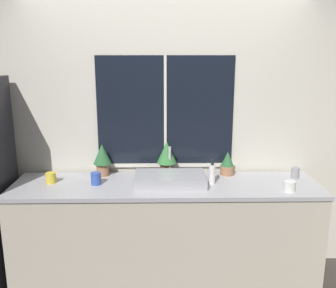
% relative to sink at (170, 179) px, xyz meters
% --- Properties ---
extents(wall_back, '(8.00, 0.09, 2.70)m').
position_rel_sink_xyz_m(wall_back, '(-0.04, 0.39, 0.37)').
color(wall_back, beige).
rests_on(wall_back, ground_plane).
extents(counter, '(2.62, 0.65, 0.93)m').
position_rel_sink_xyz_m(counter, '(-0.04, 0.01, -0.51)').
color(counter, beige).
rests_on(counter, ground_plane).
extents(sink, '(0.59, 0.39, 0.28)m').
position_rel_sink_xyz_m(sink, '(0.00, 0.00, 0.00)').
color(sink, '#ADADB2').
rests_on(sink, counter).
extents(potted_plant_left, '(0.16, 0.16, 0.29)m').
position_rel_sink_xyz_m(potted_plant_left, '(-0.61, 0.25, 0.12)').
color(potted_plant_left, '#9E6B4C').
rests_on(potted_plant_left, counter).
extents(potted_plant_center, '(0.18, 0.18, 0.31)m').
position_rel_sink_xyz_m(potted_plant_center, '(-0.03, 0.25, 0.14)').
color(potted_plant_center, '#9E6B4C').
rests_on(potted_plant_center, counter).
extents(potted_plant_right, '(0.13, 0.13, 0.22)m').
position_rel_sink_xyz_m(potted_plant_right, '(0.53, 0.25, 0.06)').
color(potted_plant_right, '#9E6B4C').
rests_on(potted_plant_right, counter).
extents(soap_bottle, '(0.05, 0.05, 0.21)m').
position_rel_sink_xyz_m(soap_bottle, '(0.36, 0.01, 0.04)').
color(soap_bottle, white).
rests_on(soap_bottle, counter).
extents(mug_yellow, '(0.09, 0.09, 0.09)m').
position_rel_sink_xyz_m(mug_yellow, '(-1.02, 0.05, -0.00)').
color(mug_yellow, gold).
rests_on(mug_yellow, counter).
extents(mug_white, '(0.10, 0.10, 0.08)m').
position_rel_sink_xyz_m(mug_white, '(0.96, -0.19, -0.00)').
color(mug_white, white).
rests_on(mug_white, counter).
extents(mug_blue, '(0.09, 0.09, 0.10)m').
position_rel_sink_xyz_m(mug_blue, '(-0.63, 0.00, 0.01)').
color(mug_blue, '#3351AD').
rests_on(mug_blue, counter).
extents(mug_grey, '(0.07, 0.07, 0.10)m').
position_rel_sink_xyz_m(mug_grey, '(1.12, 0.14, 0.00)').
color(mug_grey, gray).
rests_on(mug_grey, counter).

